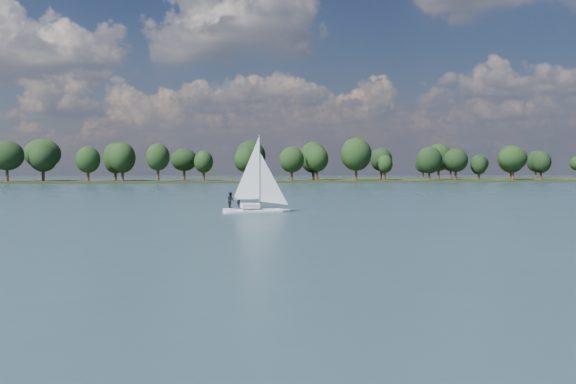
# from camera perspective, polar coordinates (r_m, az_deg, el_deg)

# --- Properties ---
(ground) EXTENTS (700.00, 700.00, 0.00)m
(ground) POSITION_cam_1_polar(r_m,az_deg,el_deg) (116.86, -5.90, -0.20)
(ground) COLOR #233342
(ground) RESTS_ON ground
(far_shore) EXTENTS (660.00, 40.00, 1.50)m
(far_shore) POSITION_cam_1_polar(r_m,az_deg,el_deg) (228.72, -7.57, 0.87)
(far_shore) COLOR black
(far_shore) RESTS_ON ground
(far_shore_back) EXTENTS (220.00, 30.00, 1.40)m
(far_shore_back) POSITION_cam_1_polar(r_m,az_deg,el_deg) (323.09, 21.80, 1.08)
(far_shore_back) COLOR black
(far_shore_back) RESTS_ON ground
(sailboat) EXTENTS (6.68, 2.85, 8.51)m
(sailboat) POSITION_cam_1_polar(r_m,az_deg,el_deg) (66.74, -3.11, 0.18)
(sailboat) COLOR silver
(sailboat) RESTS_ON ground
(treeline) EXTENTS (562.86, 73.90, 17.70)m
(treeline) POSITION_cam_1_polar(r_m,az_deg,el_deg) (225.19, -12.82, 2.87)
(treeline) COLOR black
(treeline) RESTS_ON ground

